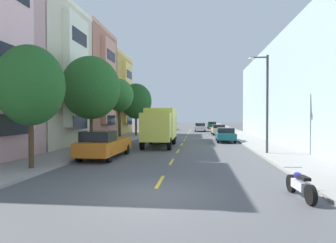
{
  "coord_description": "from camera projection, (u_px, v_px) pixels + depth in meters",
  "views": [
    {
      "loc": [
        1.52,
        -9.2,
        2.62
      ],
      "look_at": [
        -2.26,
        26.1,
        1.94
      ],
      "focal_mm": 30.49,
      "sensor_mm": 36.0,
      "label": 1
    }
  ],
  "objects": [
    {
      "name": "townhouse_fourth_mustard",
      "position": [
        91.0,
        96.0,
        40.65
      ],
      "size": [
        10.91,
        8.2,
        11.22
      ],
      "color": "tan",
      "rests_on": "ground_plane"
    },
    {
      "name": "parked_motorcycle",
      "position": [
        300.0,
        185.0,
        9.08
      ],
      "size": [
        0.62,
        2.05,
        0.9
      ],
      "color": "black",
      "rests_on": "ground_plane"
    },
    {
      "name": "parked_pickup_sky",
      "position": [
        158.0,
        128.0,
        42.21
      ],
      "size": [
        2.12,
        5.34,
        1.73
      ],
      "color": "#7A9EC6",
      "rests_on": "ground_plane"
    },
    {
      "name": "street_tree_farthest",
      "position": [
        136.0,
        101.0,
        36.27
      ],
      "size": [
        3.97,
        3.97,
        6.62
      ],
      "color": "#47331E",
      "rests_on": "sidewalk_left"
    },
    {
      "name": "parked_pickup_burgundy",
      "position": [
        167.0,
        125.0,
        54.54
      ],
      "size": [
        2.07,
        5.33,
        1.73
      ],
      "color": "maroon",
      "rests_on": "ground_plane"
    },
    {
      "name": "apartment_block_opposite",
      "position": [
        324.0,
        92.0,
        27.69
      ],
      "size": [
        10.0,
        36.0,
        9.99
      ],
      "primitive_type": "cube",
      "color": "#9EB7CC",
      "rests_on": "ground_plane"
    },
    {
      "name": "street_tree_second",
      "position": [
        91.0,
        88.0,
        21.08
      ],
      "size": [
        4.28,
        4.28,
        6.89
      ],
      "color": "#47331E",
      "rests_on": "sidewalk_left"
    },
    {
      "name": "street_lamp",
      "position": [
        265.0,
        96.0,
        19.07
      ],
      "size": [
        1.35,
        0.28,
        6.56
      ],
      "color": "#38383D",
      "rests_on": "sidewalk_right"
    },
    {
      "name": "parked_pickup_orange",
      "position": [
        104.0,
        145.0,
        17.74
      ],
      "size": [
        2.12,
        5.34,
        1.73
      ],
      "color": "orange",
      "rests_on": "ground_plane"
    },
    {
      "name": "lane_centerline_dashes",
      "position": [
        186.0,
        138.0,
        33.72
      ],
      "size": [
        0.14,
        47.2,
        0.01
      ],
      "color": "yellow",
      "rests_on": "ground_plane"
    },
    {
      "name": "sidewalk_right",
      "position": [
        242.0,
        136.0,
        36.44
      ],
      "size": [
        3.2,
        120.0,
        0.14
      ],
      "primitive_type": "cube",
      "color": "gray",
      "rests_on": "ground_plane"
    },
    {
      "name": "street_tree_nearest",
      "position": [
        31.0,
        86.0,
        13.5
      ],
      "size": [
        3.14,
        3.14,
        5.83
      ],
      "color": "#47331E",
      "rests_on": "sidewalk_left"
    },
    {
      "name": "townhouse_third_terracotta",
      "position": [
        63.0,
        86.0,
        32.29
      ],
      "size": [
        10.85,
        8.2,
        12.34
      ],
      "color": "#B27560",
      "rests_on": "ground_plane"
    },
    {
      "name": "street_tree_third",
      "position": [
        119.0,
        96.0,
        28.67
      ],
      "size": [
        2.83,
        2.83,
        6.2
      ],
      "color": "#47331E",
      "rests_on": "sidewalk_left"
    },
    {
      "name": "moving_silver_sedan",
      "position": [
        200.0,
        127.0,
        48.43
      ],
      "size": [
        1.8,
        4.5,
        1.43
      ],
      "color": "#B2B5BA",
      "rests_on": "ground_plane"
    },
    {
      "name": "parked_wagon_red",
      "position": [
        164.0,
        127.0,
        49.26
      ],
      "size": [
        1.87,
        4.72,
        1.5
      ],
      "color": "#AD1E1E",
      "rests_on": "ground_plane"
    },
    {
      "name": "parked_sedan_forest",
      "position": [
        212.0,
        125.0,
        59.65
      ],
      "size": [
        1.89,
        4.54,
        1.43
      ],
      "color": "#194C28",
      "rests_on": "ground_plane"
    },
    {
      "name": "parked_sedan_champagne",
      "position": [
        218.0,
        129.0,
        39.79
      ],
      "size": [
        1.9,
        4.54,
        1.43
      ],
      "color": "tan",
      "rests_on": "ground_plane"
    },
    {
      "name": "sidewalk_left",
      "position": [
        133.0,
        135.0,
        37.95
      ],
      "size": [
        3.2,
        120.0,
        0.14
      ],
      "primitive_type": "cube",
      "color": "gray",
      "rests_on": "ground_plane"
    },
    {
      "name": "delivery_box_truck",
      "position": [
        160.0,
        124.0,
        25.04
      ],
      "size": [
        2.51,
        7.62,
        3.28
      ],
      "color": "#D8D84C",
      "rests_on": "ground_plane"
    },
    {
      "name": "parked_sedan_teal",
      "position": [
        225.0,
        135.0,
        28.79
      ],
      "size": [
        1.87,
        4.53,
        1.43
      ],
      "color": "#195B60",
      "rests_on": "ground_plane"
    },
    {
      "name": "ground_plane",
      "position": [
        187.0,
        135.0,
        39.18
      ],
      "size": [
        160.0,
        160.0,
        0.0
      ],
      "primitive_type": "plane",
      "color": "#4C4C4F"
    }
  ]
}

